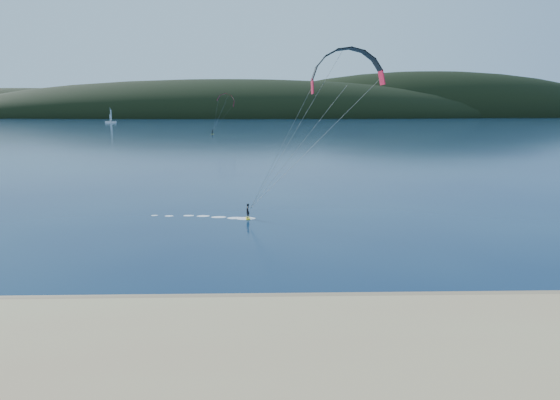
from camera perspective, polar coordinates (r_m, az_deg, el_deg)
name	(u,v)px	position (r m, az deg, el deg)	size (l,w,h in m)	color
ground	(203,339)	(24.97, -8.89, -15.66)	(1800.00, 1800.00, 0.00)	#08193B
wet_sand	(213,302)	(29.03, -7.75, -11.69)	(220.00, 2.50, 0.10)	#7E6449
headland	(265,117)	(767.60, -1.71, 9.58)	(1200.00, 310.00, 140.00)	black
kitesurfer_near	(339,93)	(44.60, 6.84, 12.23)	(23.08, 8.04, 15.92)	yellow
kitesurfer_far	(225,103)	(225.27, -6.35, 11.12)	(11.58, 5.42, 17.43)	yellow
sailboat	(111,122)	(448.68, -19.02, 8.57)	(9.04, 5.89, 13.01)	white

